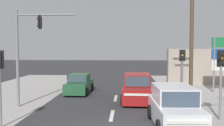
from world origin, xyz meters
name	(u,v)px	position (x,y,z in m)	size (l,w,h in m)	color
lane_dash_mid	(112,115)	(0.00, 3.00, 0.00)	(0.20, 2.40, 0.01)	silver
lane_dash_far	(116,98)	(0.00, 8.00, 0.00)	(0.20, 2.40, 0.01)	silver
utility_pole_midground_right	(192,23)	(5.14, 6.83, 5.38)	(1.80, 0.26, 10.26)	#4C3D2B
traffic_signal_mast	(26,45)	(-5.42, 4.83, 3.83)	(3.69, 0.44, 6.00)	slate
pedestal_signal_right_kerb	(221,73)	(5.51, 2.31, 2.42)	(0.44, 0.29, 3.56)	slate
pedestal_signal_left_kerb	(0,75)	(-4.98, 0.52, 2.42)	(0.44, 0.29, 3.56)	slate
pedestal_signal_far_median	(182,65)	(4.86, 8.31, 2.42)	(0.44, 0.31, 3.56)	slate
suv_oncoming_mid	(137,88)	(1.52, 6.99, 0.88)	(2.22, 4.61, 1.90)	maroon
suv_crossing_left	(174,108)	(3.00, 1.18, 0.88)	(2.20, 4.61, 1.90)	silver
sedan_kerbside_parked	(79,84)	(-3.07, 10.08, 0.70)	(1.95, 4.27, 1.56)	#235633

